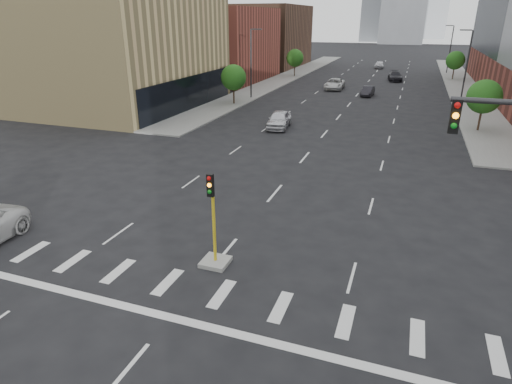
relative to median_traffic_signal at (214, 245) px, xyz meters
The scene contains 18 objects.
sidewalk_left_far 66.75m from the median_traffic_signal, 102.99° to the left, with size 5.00×92.00×0.15m, color gray.
sidewalk_right_far 66.75m from the median_traffic_signal, 77.01° to the left, with size 5.00×92.00×0.15m, color gray.
building_left_mid 41.90m from the median_traffic_signal, 131.55° to the left, with size 20.00×24.00×14.00m, color #9B8857.
building_left_far_a 63.52m from the median_traffic_signal, 115.74° to the left, with size 20.00×22.00×12.00m, color brown.
building_left_far_b 87.64m from the median_traffic_signal, 108.32° to the left, with size 20.00×24.00×13.00m, color brown.
median_traffic_signal is the anchor object (origin of this frame).
streetlight_right_a 48.12m from the median_traffic_signal, 73.76° to the left, with size 1.60×0.22×9.07m.
streetlight_right_b 82.23m from the median_traffic_signal, 80.60° to the left, with size 1.60×0.22×9.07m.
streetlight_left 43.36m from the median_traffic_signal, 108.10° to the left, with size 1.60×0.22×9.07m.
tree_left_near 38.73m from the median_traffic_signal, 111.23° to the left, with size 3.20×3.20×4.85m.
tree_left_far 67.54m from the median_traffic_signal, 101.97° to the left, with size 3.20×3.20×4.85m.
tree_right_near 34.13m from the median_traffic_signal, 65.72° to the left, with size 3.20×3.20×4.85m.
tree_right_far 72.44m from the median_traffic_signal, 78.85° to the left, with size 3.20×3.20×4.85m.
car_near_left 26.37m from the median_traffic_signal, 100.63° to the left, with size 2.00×4.97×1.69m, color silver.
car_mid_right 48.55m from the median_traffic_signal, 88.23° to the left, with size 1.43×4.09×1.35m, color #232127.
car_far_left 53.25m from the median_traffic_signal, 94.36° to the left, with size 2.69×5.84×1.62m, color silver.
car_deep_right 66.50m from the median_traffic_signal, 86.28° to the left, with size 2.24×5.50×1.60m, color black.
car_distant 86.45m from the median_traffic_signal, 90.03° to the left, with size 1.88×4.68×1.59m, color silver.
Camera 1 is at (7.41, -6.16, 10.38)m, focal length 30.00 mm.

